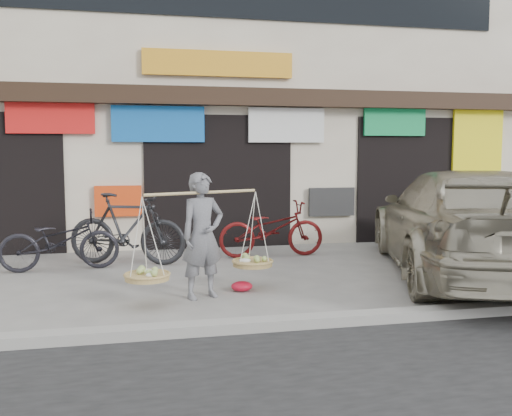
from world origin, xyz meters
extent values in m
plane|color=gray|center=(0.00, 0.00, 0.00)|extent=(70.00, 70.00, 0.00)
cube|color=gray|center=(0.00, -2.00, 0.06)|extent=(70.00, 0.25, 0.12)
cube|color=beige|center=(0.00, 6.50, 3.50)|extent=(14.00, 6.00, 7.00)
cube|color=black|center=(0.00, 3.35, 3.05)|extent=(14.00, 0.35, 0.35)
cube|color=black|center=(0.00, 3.75, 1.35)|extent=(3.00, 0.60, 2.70)
cube|color=black|center=(4.50, 3.75, 1.35)|extent=(3.00, 0.60, 2.70)
cube|color=red|center=(-3.20, 3.42, 2.60)|extent=(1.60, 0.08, 0.60)
cube|color=#115BB3|center=(-1.20, 3.42, 2.50)|extent=(1.80, 0.08, 0.70)
cube|color=silver|center=(1.40, 3.42, 2.50)|extent=(1.60, 0.08, 0.70)
cube|color=#11924C|center=(3.80, 3.42, 2.60)|extent=(1.40, 0.08, 0.60)
cube|color=yellow|center=(5.80, 3.42, 2.20)|extent=(1.20, 0.08, 1.40)
cube|color=#E54012|center=(-2.00, 3.42, 1.00)|extent=(0.90, 0.08, 0.60)
cube|color=#2A2A2A|center=(2.40, 3.42, 0.90)|extent=(1.00, 0.08, 0.60)
cube|color=orange|center=(0.00, 3.42, 3.70)|extent=(3.00, 0.08, 0.50)
imported|color=slate|center=(-0.82, -0.47, 0.85)|extent=(0.72, 0.60, 1.69)
cylinder|color=tan|center=(-0.82, -0.47, 1.42)|extent=(1.55, 0.63, 0.04)
cylinder|color=tan|center=(-1.57, -0.76, 0.38)|extent=(0.56, 0.56, 0.07)
ellipsoid|color=#A5BF66|center=(-1.57, -0.76, 0.44)|extent=(0.39, 0.39, 0.10)
cylinder|color=tan|center=(-0.08, -0.19, 0.38)|extent=(0.56, 0.56, 0.07)
ellipsoid|color=#A5BF66|center=(-0.08, -0.19, 0.44)|extent=(0.39, 0.39, 0.10)
imported|color=black|center=(-2.92, 1.80, 0.50)|extent=(1.96, 0.83, 1.00)
imported|color=black|center=(-1.83, 2.07, 0.63)|extent=(2.16, 1.25, 1.25)
imported|color=#570F0F|center=(0.80, 2.26, 0.52)|extent=(1.98, 0.69, 1.04)
imported|color=#A29B83|center=(3.40, 0.02, 0.84)|extent=(4.04, 6.25, 1.69)
cube|color=black|center=(4.25, 2.64, 0.55)|extent=(1.65, 0.62, 0.45)
cube|color=silver|center=(4.27, 2.71, 0.45)|extent=(0.43, 0.16, 0.12)
ellipsoid|color=red|center=(-0.24, -0.24, 0.07)|extent=(0.31, 0.25, 0.14)
camera|label=1|loc=(-1.73, -7.99, 1.97)|focal=40.00mm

